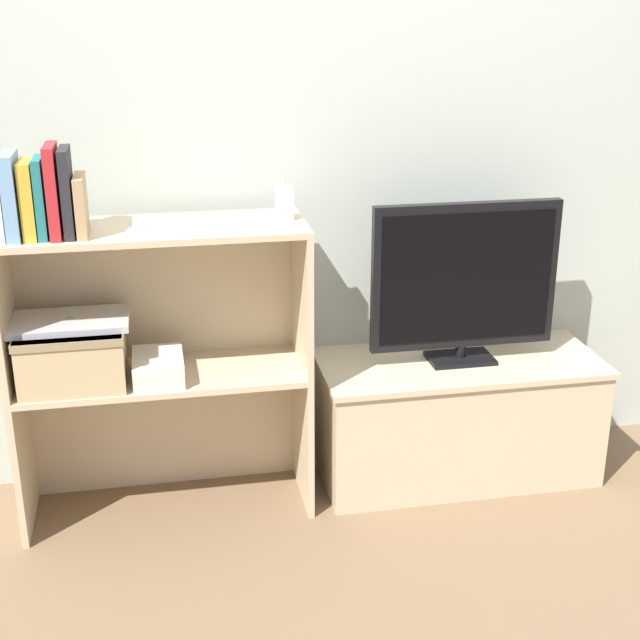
% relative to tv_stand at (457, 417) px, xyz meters
% --- Properties ---
extents(ground_plane, '(16.00, 16.00, 0.00)m').
position_rel_tv_stand_xyz_m(ground_plane, '(-0.49, -0.20, -0.22)').
color(ground_plane, brown).
extents(wall_back, '(10.00, 0.05, 2.40)m').
position_rel_tv_stand_xyz_m(wall_back, '(-0.49, 0.24, 0.98)').
color(wall_back, '#B2BCB2').
rests_on(wall_back, ground_plane).
extents(tv_stand, '(0.97, 0.42, 0.43)m').
position_rel_tv_stand_xyz_m(tv_stand, '(0.00, 0.00, 0.00)').
color(tv_stand, '#CCB793').
rests_on(tv_stand, ground_plane).
extents(tv, '(0.63, 0.14, 0.55)m').
position_rel_tv_stand_xyz_m(tv, '(0.00, -0.00, 0.50)').
color(tv, black).
rests_on(tv, tv_stand).
extents(bookshelf_lower_tier, '(0.92, 0.33, 0.49)m').
position_rel_tv_stand_xyz_m(bookshelf_lower_tier, '(-1.00, 0.03, 0.09)').
color(bookshelf_lower_tier, '#CCB793').
rests_on(bookshelf_lower_tier, ground_plane).
extents(bookshelf_upper_tier, '(0.92, 0.33, 0.47)m').
position_rel_tv_stand_xyz_m(bookshelf_upper_tier, '(-1.00, 0.03, 0.57)').
color(bookshelf_upper_tier, '#CCB793').
rests_on(bookshelf_upper_tier, bookshelf_lower_tier).
extents(book_skyblue, '(0.04, 0.16, 0.24)m').
position_rel_tv_stand_xyz_m(book_skyblue, '(-1.38, -0.10, 0.86)').
color(book_skyblue, '#709ECC').
rests_on(book_skyblue, bookshelf_upper_tier).
extents(book_mustard, '(0.04, 0.14, 0.22)m').
position_rel_tv_stand_xyz_m(book_mustard, '(-1.34, -0.10, 0.85)').
color(book_mustard, gold).
rests_on(book_mustard, bookshelf_upper_tier).
extents(book_teal, '(0.03, 0.13, 0.23)m').
position_rel_tv_stand_xyz_m(book_teal, '(-1.30, -0.10, 0.85)').
color(book_teal, '#1E7075').
rests_on(book_teal, bookshelf_upper_tier).
extents(book_crimson, '(0.03, 0.15, 0.26)m').
position_rel_tv_stand_xyz_m(book_crimson, '(-1.27, -0.10, 0.87)').
color(book_crimson, '#B22328').
rests_on(book_crimson, bookshelf_upper_tier).
extents(book_charcoal, '(0.03, 0.14, 0.25)m').
position_rel_tv_stand_xyz_m(book_charcoal, '(-1.23, -0.10, 0.87)').
color(book_charcoal, '#232328').
rests_on(book_charcoal, bookshelf_upper_tier).
extents(book_tan, '(0.03, 0.15, 0.17)m').
position_rel_tv_stand_xyz_m(book_tan, '(-1.19, -0.10, 0.83)').
color(book_tan, tan).
rests_on(book_tan, bookshelf_upper_tier).
extents(baby_monitor, '(0.05, 0.03, 0.14)m').
position_rel_tv_stand_xyz_m(baby_monitor, '(-0.60, -0.04, 0.80)').
color(baby_monitor, white).
rests_on(baby_monitor, bookshelf_upper_tier).
extents(storage_basket_left, '(0.32, 0.30, 0.18)m').
position_rel_tv_stand_xyz_m(storage_basket_left, '(-1.26, -0.05, 0.37)').
color(storage_basket_left, tan).
rests_on(storage_basket_left, bookshelf_lower_tier).
extents(laptop, '(0.35, 0.22, 0.02)m').
position_rel_tv_stand_xyz_m(laptop, '(-1.26, -0.05, 0.46)').
color(laptop, '#BCBCC1').
rests_on(laptop, storage_basket_left).
extents(magazine_stack, '(0.15, 0.22, 0.07)m').
position_rel_tv_stand_xyz_m(magazine_stack, '(-1.01, -0.08, 0.31)').
color(magazine_stack, silver).
rests_on(magazine_stack, bookshelf_lower_tier).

